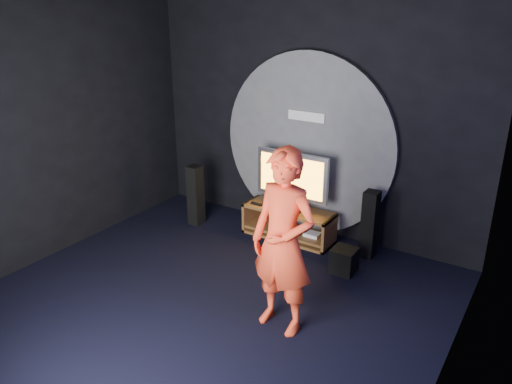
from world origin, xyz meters
TOP-DOWN VIEW (x-y plane):
  - floor at (0.00, 0.00)m, footprint 5.00×5.00m
  - back_wall at (0.00, 2.50)m, footprint 5.00×0.04m
  - left_wall at (-2.50, 0.00)m, footprint 0.04×5.00m
  - right_wall at (2.50, 0.00)m, footprint 0.04×5.00m
  - wall_disc_panel at (0.00, 2.44)m, footprint 2.60×0.11m
  - media_console at (-0.04, 2.05)m, footprint 1.32×0.45m
  - tv at (-0.05, 2.12)m, footprint 1.09×0.22m
  - center_speaker at (-0.05, 1.97)m, footprint 0.40×0.15m
  - remote at (-0.52, 1.93)m, footprint 0.18×0.05m
  - tower_speaker_left at (-1.47, 1.72)m, footprint 0.18×0.21m
  - tower_speaker_right at (1.11, 2.13)m, footprint 0.18×0.21m
  - subwoofer at (1.01, 1.57)m, footprint 0.29×0.29m
  - player at (0.90, 0.19)m, footprint 0.75×0.53m

SIDE VIEW (x-z plane):
  - floor at x=0.00m, z-range 0.00..0.00m
  - subwoofer at x=1.01m, z-range 0.00..0.32m
  - media_console at x=-0.04m, z-range -0.03..0.42m
  - remote at x=-0.52m, z-range 0.45..0.47m
  - tower_speaker_left at x=-1.47m, z-range 0.00..0.92m
  - tower_speaker_right at x=1.11m, z-range 0.00..0.92m
  - center_speaker at x=-0.05m, z-range 0.45..0.60m
  - tv at x=-0.05m, z-range 0.49..1.30m
  - player at x=0.90m, z-range 0.00..1.95m
  - wall_disc_panel at x=0.00m, z-range 0.00..2.60m
  - back_wall at x=0.00m, z-range 0.00..3.50m
  - left_wall at x=-2.50m, z-range 0.00..3.50m
  - right_wall at x=2.50m, z-range 0.00..3.50m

